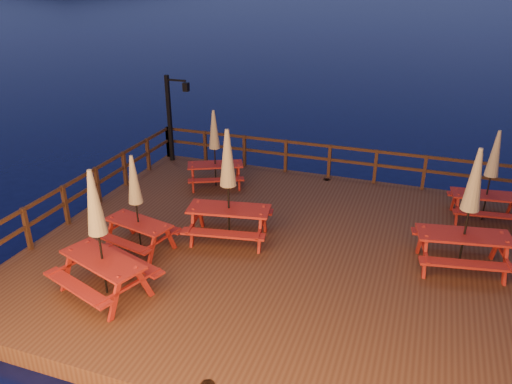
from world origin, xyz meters
The scene contains 11 objects.
ground centered at (0.00, 0.00, 0.00)m, with size 500.00×500.00×0.00m, color black.
deck centered at (0.00, 0.00, 0.20)m, with size 12.00×10.00×0.40m, color #4E2A19.
deck_piles centered at (0.00, 0.00, -0.30)m, with size 11.44×9.44×1.40m.
railing centered at (0.00, 1.78, 1.16)m, with size 11.80×9.75×1.10m.
lamp_post centered at (-5.39, 4.55, 2.20)m, with size 0.85×0.18×3.00m.
picnic_table_0 centered at (4.55, 3.23, 1.70)m, with size 1.91×1.64×2.51m.
picnic_table_1 centered at (-3.18, 2.97, 1.65)m, with size 2.12×1.98×2.41m.
picnic_table_2 centered at (-1.49, -0.02, 1.89)m, with size 2.26×1.97×2.86m.
picnic_table_3 centered at (3.91, 0.49, 1.89)m, with size 2.26×1.97×2.86m.
picnic_table_4 centered at (-3.05, -2.99, 1.84)m, with size 2.35×2.13×2.77m.
picnic_table_5 centered at (-3.35, -1.16, 1.64)m, with size 1.94×1.72×2.39m.
Camera 1 is at (2.80, -10.13, 6.60)m, focal length 35.00 mm.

